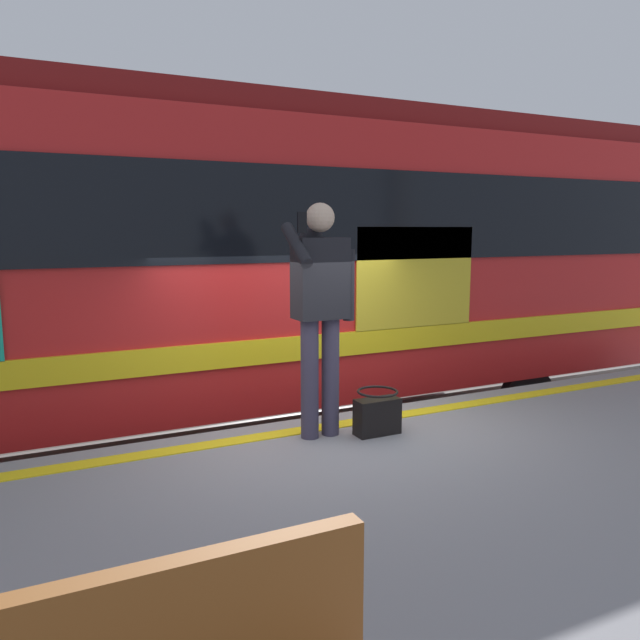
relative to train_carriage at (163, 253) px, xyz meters
The scene contains 8 objects.
ground_plane 3.43m from the train_carriage, 109.52° to the left, with size 24.89×24.89×0.00m, color #4C4742.
platform 5.03m from the train_carriage, 99.79° to the left, with size 16.59×4.70×1.12m, color gray.
safety_line 2.98m from the train_carriage, 107.36° to the left, with size 16.26×0.16×0.01m, color yellow.
track_rail_near 2.63m from the train_carriage, 138.01° to the left, with size 21.57×0.08×0.16m, color slate.
track_rail_far 2.63m from the train_carriage, 137.53° to the right, with size 21.57×0.08×0.16m, color slate.
train_carriage is the anchor object (origin of this frame).
passenger 2.78m from the train_carriage, 103.16° to the left, with size 0.57×0.55×1.82m.
handbag 3.28m from the train_carriage, 110.22° to the left, with size 0.36×0.33×0.36m.
Camera 1 is at (2.18, 4.64, 2.74)m, focal length 34.16 mm.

